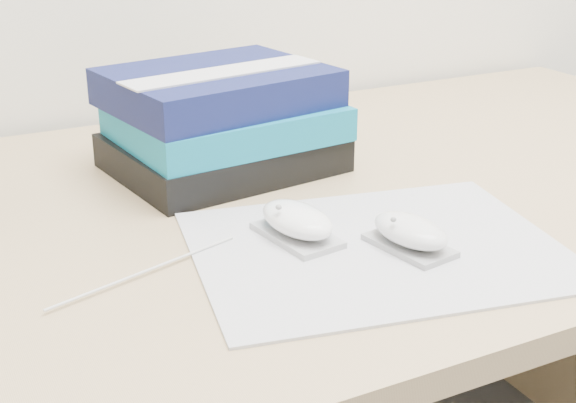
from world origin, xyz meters
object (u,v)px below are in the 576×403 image
mouse_front (410,233)px  book_stack (222,121)px  mouse_rear (297,222)px  desk (263,333)px

mouse_front → book_stack: (-0.07, 0.33, 0.05)m
mouse_rear → mouse_front: (0.09, -0.08, -0.00)m
desk → mouse_rear: (-0.05, -0.19, 0.26)m
desk → mouse_rear: bearing=-103.9°
book_stack → desk: bearing=-62.6°
mouse_rear → mouse_front: bearing=-39.4°
mouse_rear → book_stack: book_stack is taller
mouse_rear → book_stack: (0.02, 0.25, 0.04)m
mouse_rear → book_stack: size_ratio=0.36×
desk → mouse_front: size_ratio=15.61×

